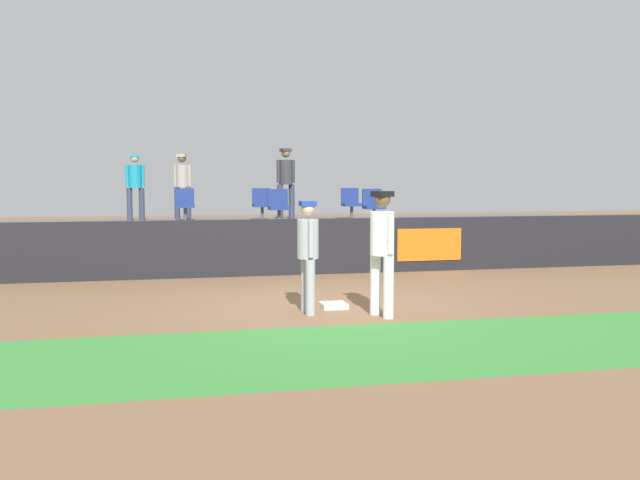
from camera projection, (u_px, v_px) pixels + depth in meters
ground_plane at (333, 308)px, 11.04m from camera, size 60.00×60.00×0.00m
grass_foreground_strip at (387, 348)px, 8.35m from camera, size 18.00×2.80×0.01m
first_base at (334, 305)px, 11.02m from camera, size 0.40×0.40×0.08m
player_fielder_home at (382, 244)px, 10.26m from camera, size 0.45×0.60×1.87m
player_runner_visitor at (308, 249)px, 10.48m from camera, size 0.34×0.48×1.71m
field_wall at (290, 247)px, 14.86m from camera, size 18.00×0.26×1.19m
bleacher_platform at (271, 242)px, 17.37m from camera, size 18.00×4.80×0.98m
seat_back_left at (185, 203)px, 17.48m from camera, size 0.47×0.44×0.84m
seat_back_center at (262, 202)px, 17.91m from camera, size 0.47×0.44×0.84m
seat_front_right at (373, 204)px, 16.69m from camera, size 0.48×0.44×0.84m
seat_back_right at (351, 202)px, 18.42m from camera, size 0.48×0.44×0.84m
seat_front_center at (279, 205)px, 16.19m from camera, size 0.48×0.44×0.84m
spectator_hooded at (286, 178)px, 18.61m from camera, size 0.52×0.44×1.89m
spectator_capped at (135, 182)px, 18.01m from camera, size 0.48×0.34×1.72m
spectator_casual at (182, 182)px, 18.58m from camera, size 0.46×0.43×1.74m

